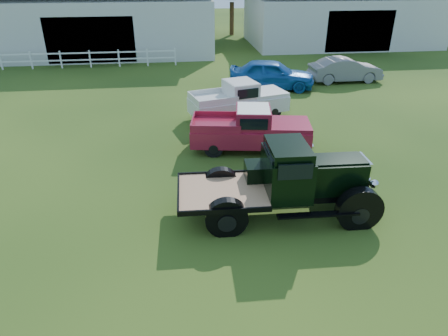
{
  "coord_description": "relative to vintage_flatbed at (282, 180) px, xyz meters",
  "views": [
    {
      "loc": [
        -1.16,
        -9.59,
        6.66
      ],
      "look_at": [
        0.2,
        1.2,
        1.05
      ],
      "focal_mm": 32.0,
      "sensor_mm": 36.0,
      "label": 1
    }
  ],
  "objects": [
    {
      "name": "ground",
      "position": [
        -1.73,
        -0.09,
        -1.12
      ],
      "size": [
        120.0,
        120.0,
        0.0
      ],
      "primitive_type": "plane",
      "color": "#1D3710"
    },
    {
      "name": "misc_car_blue",
      "position": [
        2.79,
        13.08,
        -0.27
      ],
      "size": [
        5.28,
        3.12,
        1.69
      ],
      "primitive_type": "imported",
      "rotation": [
        0.0,
        0.0,
        1.33
      ],
      "color": "#18529D",
      "rests_on": "ground"
    },
    {
      "name": "white_pickup",
      "position": [
        0.07,
        8.3,
        -0.25
      ],
      "size": [
        5.07,
        3.02,
        1.75
      ],
      "primitive_type": null,
      "rotation": [
        0.0,
        0.0,
        0.26
      ],
      "color": "silver",
      "rests_on": "ground"
    },
    {
      "name": "vintage_flatbed",
      "position": [
        0.0,
        0.0,
        0.0
      ],
      "size": [
        5.71,
        2.41,
        2.24
      ],
      "primitive_type": null,
      "rotation": [
        0.0,
        0.0,
        -0.03
      ],
      "color": "black",
      "rests_on": "ground"
    },
    {
      "name": "misc_car_grey",
      "position": [
        7.69,
        14.0,
        -0.38
      ],
      "size": [
        4.5,
        1.68,
        1.47
      ],
      "primitive_type": "imported",
      "rotation": [
        0.0,
        0.0,
        1.6
      ],
      "color": "slate",
      "rests_on": "ground"
    },
    {
      "name": "fence_rail",
      "position": [
        -9.73,
        19.91,
        -0.52
      ],
      "size": [
        14.2,
        0.16,
        1.2
      ],
      "primitive_type": null,
      "color": "white",
      "rests_on": "ground"
    },
    {
      "name": "shed_left",
      "position": [
        -8.73,
        25.91,
        1.68
      ],
      "size": [
        18.8,
        10.2,
        5.6
      ],
      "primitive_type": null,
      "color": "beige",
      "rests_on": "ground"
    },
    {
      "name": "red_pickup",
      "position": [
        -0.04,
        4.66,
        -0.25
      ],
      "size": [
        5.02,
        2.58,
        1.75
      ],
      "primitive_type": null,
      "rotation": [
        0.0,
        0.0,
        -0.16
      ],
      "color": "maroon",
      "rests_on": "ground"
    },
    {
      "name": "shed_right",
      "position": [
        12.27,
        26.91,
        1.48
      ],
      "size": [
        16.8,
        9.2,
        5.2
      ],
      "primitive_type": null,
      "color": "beige",
      "rests_on": "ground"
    }
  ]
}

